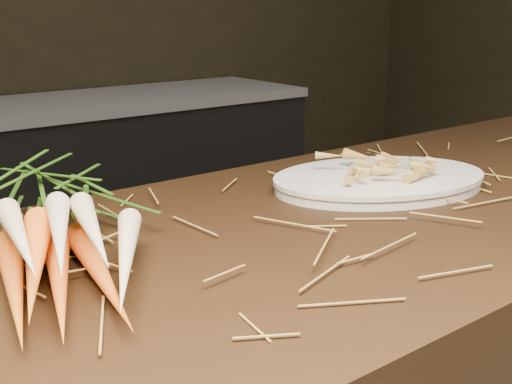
# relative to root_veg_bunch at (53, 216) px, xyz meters

# --- Properties ---
(back_counter) EXTENTS (1.82, 0.62, 0.84)m
(back_counter) POSITION_rel_root_veg_bunch_xyz_m (0.87, 1.75, -0.53)
(back_counter) COLOR black
(back_counter) RESTS_ON ground
(straw_bedding) EXTENTS (1.40, 0.60, 0.02)m
(straw_bedding) POSITION_rel_root_veg_bunch_xyz_m (0.57, -0.13, -0.04)
(straw_bedding) COLOR olive
(straw_bedding) RESTS_ON main_counter
(root_veg_bunch) EXTENTS (0.31, 0.57, 0.10)m
(root_veg_bunch) POSITION_rel_root_veg_bunch_xyz_m (0.00, 0.00, 0.00)
(root_veg_bunch) COLOR #E94D11
(root_veg_bunch) RESTS_ON main_counter
(serving_platter) EXTENTS (0.47, 0.38, 0.02)m
(serving_platter) POSITION_rel_root_veg_bunch_xyz_m (0.59, -0.06, -0.04)
(serving_platter) COLOR white
(serving_platter) RESTS_ON main_counter
(roasted_veg_heap) EXTENTS (0.23, 0.20, 0.04)m
(roasted_veg_heap) POSITION_rel_root_veg_bunch_xyz_m (0.59, -0.06, -0.01)
(roasted_veg_heap) COLOR olive
(roasted_veg_heap) RESTS_ON serving_platter
(serving_fork) EXTENTS (0.12, 0.12, 0.00)m
(serving_fork) POSITION_rel_root_veg_bunch_xyz_m (0.72, -0.13, -0.03)
(serving_fork) COLOR silver
(serving_fork) RESTS_ON serving_platter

